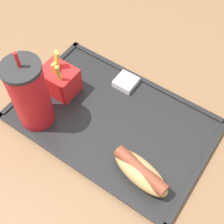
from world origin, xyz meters
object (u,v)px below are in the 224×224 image
Objects in this scene: hot_dog_far at (140,172)px; sauce_cup_mayo at (126,82)px; fries_carton at (60,79)px; soda_cup at (30,95)px.

hot_dog_far reaches higher than sauce_cup_mayo.
sauce_cup_mayo is at bearing -50.04° from hot_dog_far.
fries_carton reaches higher than sauce_cup_mayo.
hot_dog_far is at bearing 129.96° from sauce_cup_mayo.
hot_dog_far is at bearing -177.75° from soda_cup.
hot_dog_far is at bearing 162.96° from fries_carton.
hot_dog_far is 0.24m from sauce_cup_mayo.
soda_cup is 0.11m from fries_carton.
hot_dog_far is 2.82× the size of sauce_cup_mayo.
hot_dog_far is (-0.27, -0.01, -0.06)m from soda_cup.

